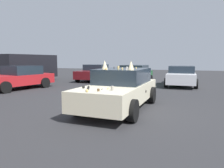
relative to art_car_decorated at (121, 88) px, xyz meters
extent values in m
plane|color=#2D2D30|center=(-0.10, 0.00, -0.75)|extent=(60.00, 60.00, 0.00)
cube|color=beige|center=(-0.10, 0.00, -0.14)|extent=(4.65, 1.85, 0.63)
cube|color=#1E2833|center=(0.30, -0.01, 0.44)|extent=(2.33, 1.67, 0.54)
cylinder|color=black|center=(-1.55, -0.88, -0.41)|extent=(0.68, 0.23, 0.67)
cylinder|color=black|center=(-1.52, 0.93, -0.41)|extent=(0.68, 0.23, 0.67)
cylinder|color=black|center=(1.31, -0.93, -0.41)|extent=(0.68, 0.23, 0.67)
cylinder|color=black|center=(1.34, 0.89, -0.41)|extent=(0.68, 0.23, 0.67)
ellipsoid|color=black|center=(0.72, 0.88, -0.13)|extent=(0.20, 0.02, 0.15)
ellipsoid|color=black|center=(0.15, 0.89, 0.03)|extent=(0.19, 0.02, 0.11)
ellipsoid|color=black|center=(-1.31, 0.91, -0.05)|extent=(0.10, 0.02, 0.11)
ellipsoid|color=black|center=(1.83, -0.92, -0.28)|extent=(0.11, 0.02, 0.12)
ellipsoid|color=black|center=(-1.49, -0.87, -0.26)|extent=(0.13, 0.02, 0.14)
ellipsoid|color=black|center=(1.16, 0.87, -0.28)|extent=(0.12, 0.02, 0.10)
ellipsoid|color=black|center=(0.00, 0.89, -0.05)|extent=(0.17, 0.02, 0.13)
ellipsoid|color=black|center=(0.22, -0.90, -0.10)|extent=(0.15, 0.02, 0.11)
cylinder|color=black|center=(-1.58, 0.51, 0.21)|extent=(0.07, 0.07, 0.08)
cylinder|color=silver|center=(-1.70, -0.02, 0.21)|extent=(0.10, 0.10, 0.07)
sphere|color=black|center=(-1.61, 0.67, 0.22)|extent=(0.09, 0.09, 0.09)
cone|color=black|center=(-1.79, 0.42, 0.24)|extent=(0.10, 0.10, 0.14)
cone|color=tan|center=(-1.54, -0.12, 0.20)|extent=(0.10, 0.10, 0.07)
cylinder|color=#51381E|center=(-1.98, 0.00, 0.21)|extent=(0.10, 0.10, 0.07)
cylinder|color=gray|center=(-1.72, -0.31, 0.24)|extent=(0.09, 0.09, 0.13)
sphere|color=tan|center=(-2.22, 0.23, 0.21)|extent=(0.08, 0.08, 0.08)
cone|color=#51381E|center=(-0.21, -0.29, 0.74)|extent=(0.09, 0.09, 0.06)
cylinder|color=tan|center=(0.75, -0.38, 0.73)|extent=(0.06, 0.06, 0.05)
cylinder|color=tan|center=(0.20, 0.16, 0.76)|extent=(0.09, 0.09, 0.10)
cylinder|color=tan|center=(-0.19, -0.12, 0.74)|extent=(0.07, 0.07, 0.06)
cone|color=#A87A38|center=(-0.60, 0.34, 0.75)|extent=(0.11, 0.11, 0.08)
cone|color=gray|center=(0.32, 0.05, 0.74)|extent=(0.12, 0.12, 0.06)
cone|color=gray|center=(-0.60, -0.40, 0.74)|extent=(0.09, 0.09, 0.07)
cylinder|color=silver|center=(0.64, -0.04, 0.74)|extent=(0.08, 0.08, 0.06)
cone|color=black|center=(0.69, 0.51, 0.74)|extent=(0.09, 0.09, 0.07)
cone|color=beige|center=(-0.34, -0.48, 0.86)|extent=(0.21, 0.21, 0.31)
cone|color=beige|center=(-0.33, 0.49, 0.86)|extent=(0.21, 0.21, 0.31)
cube|color=black|center=(6.00, 9.85, 0.49)|extent=(5.07, 2.30, 1.87)
cube|color=#1E2833|center=(4.27, 9.96, 0.87)|extent=(0.23, 1.76, 0.67)
cylinder|color=black|center=(4.45, 8.92, -0.39)|extent=(0.73, 0.28, 0.72)
cylinder|color=black|center=(4.58, 10.96, -0.39)|extent=(0.73, 0.28, 0.72)
cylinder|color=black|center=(7.42, 8.73, -0.39)|extent=(0.73, 0.28, 0.72)
cylinder|color=black|center=(7.54, 10.78, -0.39)|extent=(0.73, 0.28, 0.72)
cube|color=#5B1419|center=(8.76, 5.22, -0.16)|extent=(4.36, 2.03, 0.63)
cube|color=#1E2833|center=(9.08, 5.23, 0.39)|extent=(1.88, 1.76, 0.47)
cylinder|color=black|center=(7.48, 4.22, -0.43)|extent=(0.64, 0.25, 0.63)
cylinder|color=black|center=(7.39, 6.08, -0.43)|extent=(0.64, 0.25, 0.63)
cylinder|color=black|center=(10.13, 4.35, -0.43)|extent=(0.64, 0.25, 0.63)
cylinder|color=black|center=(10.03, 6.21, -0.43)|extent=(0.64, 0.25, 0.63)
cube|color=silver|center=(7.87, -1.80, -0.16)|extent=(4.46, 1.84, 0.64)
cube|color=#1E2833|center=(7.75, -1.81, 0.39)|extent=(2.00, 1.65, 0.46)
cylinder|color=black|center=(9.22, -0.88, -0.44)|extent=(0.61, 0.23, 0.61)
cylinder|color=black|center=(9.26, -2.67, -0.44)|extent=(0.61, 0.23, 0.61)
cylinder|color=black|center=(6.48, -0.94, -0.44)|extent=(0.61, 0.23, 0.61)
cylinder|color=black|center=(6.52, -2.73, -0.44)|extent=(0.61, 0.23, 0.61)
cube|color=#1E602D|center=(7.42, 1.48, -0.14)|extent=(4.35, 2.06, 0.68)
cube|color=#1E2833|center=(7.62, 1.47, 0.42)|extent=(1.88, 1.77, 0.45)
cylinder|color=black|center=(6.05, 0.63, -0.44)|extent=(0.63, 0.25, 0.62)
cylinder|color=black|center=(6.16, 2.49, -0.44)|extent=(0.63, 0.25, 0.62)
cylinder|color=black|center=(8.68, 0.48, -0.44)|extent=(0.63, 0.25, 0.62)
cylinder|color=black|center=(8.79, 2.34, -0.44)|extent=(0.63, 0.25, 0.62)
cube|color=red|center=(2.54, 7.45, -0.17)|extent=(4.54, 2.60, 0.60)
cube|color=#1E2833|center=(2.92, 7.38, 0.40)|extent=(2.12, 1.98, 0.53)
cylinder|color=black|center=(1.07, 6.81, -0.42)|extent=(0.67, 0.34, 0.64)
cylinder|color=black|center=(3.66, 6.29, -0.42)|extent=(0.67, 0.34, 0.64)
cylinder|color=black|center=(4.02, 8.09, -0.42)|extent=(0.67, 0.34, 0.64)
camera|label=1|loc=(-7.23, -2.39, 1.05)|focal=33.51mm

